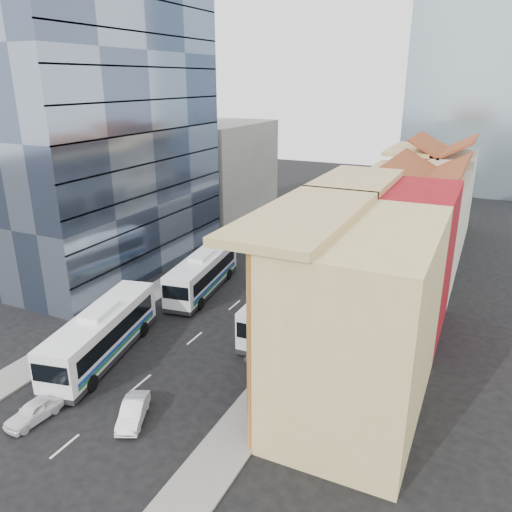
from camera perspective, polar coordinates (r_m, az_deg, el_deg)
The scene contains 15 objects.
ground at distance 35.94m, azimuth -14.03°, elevation -14.70°, with size 200.00×200.00×0.00m, color black.
sidewalk_right at distance 49.91m, azimuth 10.02°, elevation -4.15°, with size 3.00×90.00×0.15m, color slate.
sidewalk_left at distance 56.28m, azimuth -6.84°, elevation -1.20°, with size 3.00×90.00×0.15m, color slate.
shophouse_tan at distance 31.25m, azimuth 11.85°, elevation -7.28°, with size 8.00×14.00×12.00m, color #D0B978.
shophouse_red at distance 42.16m, azimuth 15.82°, elevation -0.45°, with size 8.00×10.00×12.00m, color maroon.
shophouse_cream_near at distance 51.42m, azimuth 17.62°, elevation 1.79°, with size 8.00×9.00×10.00m, color beige.
shophouse_cream_mid at distance 60.04m, azimuth 18.91°, elevation 4.13°, with size 8.00×9.00×10.00m, color beige.
shophouse_cream_far at distance 70.11m, azimuth 20.06°, elevation 6.53°, with size 8.00×12.00×11.00m, color beige.
office_tower at distance 55.65m, azimuth -16.85°, elevation 13.72°, with size 12.00×26.00×30.00m, color #3D4860.
office_block_far at distance 74.82m, azimuth -3.83°, elevation 9.60°, with size 10.00×18.00×14.00m, color gray.
bus_left_near at distance 39.35m, azimuth -17.20°, elevation -8.38°, with size 2.97×12.67×4.06m, color white, non-canonical shape.
bus_left_far at distance 49.32m, azimuth -6.13°, elevation -1.86°, with size 2.88×12.28×3.94m, color white, non-canonical shape.
bus_right at distance 42.28m, azimuth 2.93°, elevation -5.53°, with size 2.89×12.35×3.96m, color white, non-canonical shape.
sedan_left at distance 34.89m, azimuth -24.03°, elevation -15.87°, with size 1.51×3.73×1.27m, color white.
sedan_right at distance 32.94m, azimuth -13.86°, elevation -16.88°, with size 1.33×3.80×1.25m, color white.
Camera 1 is at (19.90, -22.37, 19.89)m, focal length 35.00 mm.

